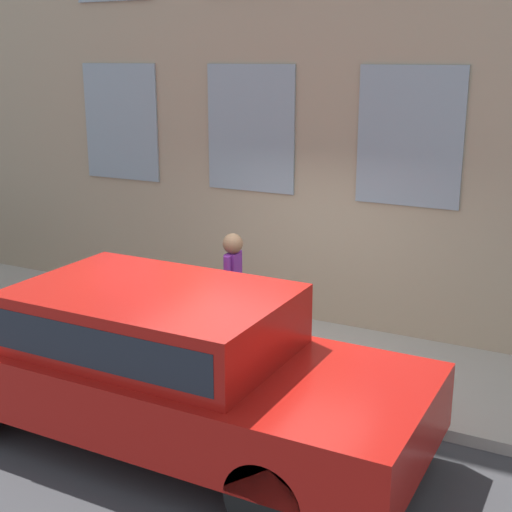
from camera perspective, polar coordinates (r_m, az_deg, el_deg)
ground_plane at (r=8.18m, az=-0.84°, el=-10.92°), size 80.00×80.00×0.00m
sidewalk at (r=9.05m, az=2.52°, el=-7.79°), size 2.21×60.00×0.13m
fire_hydrant at (r=8.18m, az=1.95°, el=-7.09°), size 0.34×0.46×0.73m
person at (r=8.57m, az=-1.84°, el=-2.13°), size 0.37×0.24×1.52m
parked_car_red_near at (r=7.02m, az=-8.04°, el=-7.97°), size 1.93×5.30×1.55m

